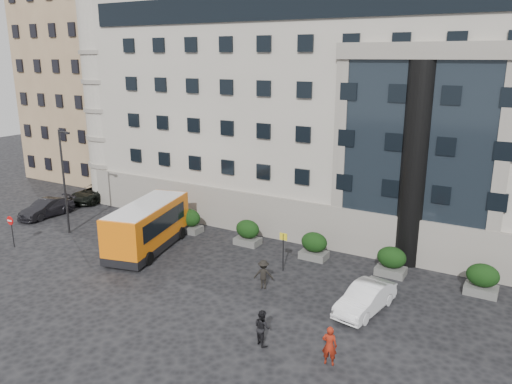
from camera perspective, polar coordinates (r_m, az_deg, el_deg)
ground at (r=31.20m, az=-10.41°, el=-10.01°), size 120.00×120.00×0.00m
civic_building at (r=45.22m, az=13.83°, el=9.55°), size 44.00×24.00×18.00m
entrance_column at (r=32.89m, az=17.71°, el=2.81°), size 1.80×1.80×13.00m
apartment_near at (r=59.41m, az=-16.27°, el=11.64°), size 14.00×14.00×20.00m
apartment_far at (r=74.80m, az=-7.81°, el=13.51°), size 13.00×13.00×22.00m
hedge_a at (r=38.81m, az=-7.57°, el=-3.26°), size 1.80×1.26×1.84m
hedge_b at (r=36.02m, az=-0.97°, el=-4.62°), size 1.80×1.26×1.84m
hedge_c at (r=33.81m, az=6.65°, el=-6.10°), size 1.80×1.26×1.84m
hedge_d at (r=32.28m, az=15.21°, el=-7.62°), size 1.80×1.26×1.84m
hedge_e at (r=31.55m, az=24.45°, el=-9.06°), size 1.80×1.26×1.84m
street_lamp at (r=40.02m, az=-21.07°, el=1.52°), size 1.16×0.18×8.00m
bus_stop_sign at (r=31.50m, az=3.14°, el=-6.09°), size 0.50×0.08×2.52m
no_entry_sign at (r=39.29m, az=-26.21°, el=-3.42°), size 0.64×0.16×2.32m
minibus at (r=35.69m, az=-12.28°, el=-3.67°), size 4.50×8.31×3.29m
red_truck at (r=51.38m, az=-7.53°, el=2.07°), size 2.90×5.72×3.01m
parked_car_b at (r=45.89m, az=-22.90°, el=-1.70°), size 1.98×4.59×1.47m
parked_car_c at (r=45.92m, az=-22.85°, el=-1.71°), size 2.41×5.03×1.42m
parked_car_d at (r=49.28m, az=-17.77°, el=-0.05°), size 2.89×5.65×1.53m
white_taxi at (r=27.73m, az=12.38°, el=-11.80°), size 2.30×4.71×1.49m
pedestrian_a at (r=23.14m, az=8.40°, el=-16.96°), size 0.74×0.56×1.84m
pedestrian_b at (r=24.30m, az=0.71°, el=-15.21°), size 1.06×0.99×1.75m
pedestrian_c at (r=29.52m, az=0.86°, el=-9.38°), size 1.30×1.05×1.76m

